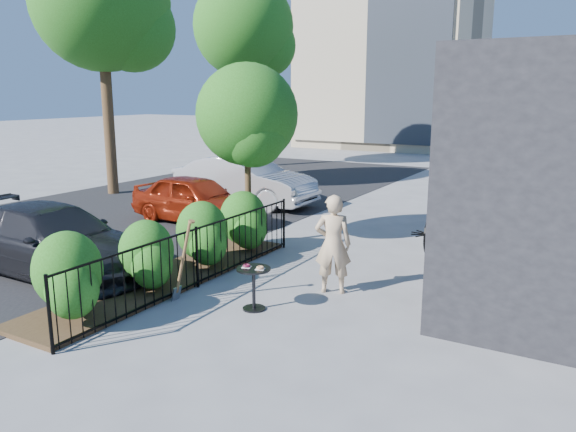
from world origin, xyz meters
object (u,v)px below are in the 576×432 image
Objects in this scene: woman at (333,244)px; car_silver at (244,181)px; shovel at (182,265)px; car_red at (196,199)px; street_tree_far at (244,33)px; street_tree_near at (102,10)px; patio_tree at (248,121)px; cafe_table at (254,281)px; car_darkgrey at (53,240)px.

woman is 8.03m from car_silver.
shovel is 5.80m from car_red.
street_tree_near is at bearing -90.00° from street_tree_far.
patio_tree is 5.42× the size of cafe_table.
car_darkgrey is (-5.00, -1.71, -0.21)m from woman.
street_tree_far is 11.38× the size of cafe_table.
street_tree_near reaches higher than shovel.
car_red reaches higher than cafe_table.
car_darkgrey is at bearing -174.25° from car_silver.
car_silver is at bearing 4.44° from car_darkgrey.
street_tree_near is at bearing 98.32° from car_silver.
cafe_table is (9.86, -14.33, -5.45)m from street_tree_far.
car_red is at bearing -51.88° from woman.
street_tree_near is at bearing 142.59° from shovel.
cafe_table is at bearing -32.68° from street_tree_near.
street_tree_far is at bearing -73.75° from woman.
street_tree_far is 5.74× the size of shovel.
shovel is 0.32× the size of car_darkgrey.
car_silver is at bearing 10.01° from car_red.
woman reaches higher than car_silver.
cafe_table is at bearing -128.75° from car_red.
patio_tree is at bearing -54.72° from woman.
woman is 5.29m from car_darkgrey.
street_tree_far is 1.84× the size of car_silver.
car_red is (-3.49, 4.63, -0.00)m from shovel.
street_tree_near reaches higher than woman.
car_silver reaches higher than shovel.
car_red is (5.19, -10.01, -5.29)m from street_tree_far.
car_silver is at bearing 125.74° from patio_tree.
street_tree_near is (-7.70, 3.20, 3.15)m from patio_tree.
patio_tree reaches higher than car_silver.
street_tree_near is 1.00× the size of street_tree_far.
woman is 2.53m from shovel.
car_red is (-4.67, 4.32, 0.16)m from cafe_table.
street_tree_far is 2.24× the size of car_red.
patio_tree is 1.06× the size of car_red.
street_tree_far is 17.82m from shovel.
street_tree_far reaches higher than car_silver.
car_darkgrey is at bearing -50.15° from street_tree_near.
cafe_table is at bearing -85.87° from car_darkgrey.
car_red is 4.71m from car_darkgrey.
car_darkgrey reaches higher than car_red.
street_tree_far is at bearing 34.34° from car_silver.
patio_tree reaches higher than cafe_table.
car_red is (5.19, -2.01, -5.29)m from street_tree_near.
car_silver is (-4.95, 7.00, 0.27)m from cafe_table.
car_darkgrey is at bearing -178.88° from shovel.
car_silver reaches higher than cafe_table.
car_darkgrey is at bearing -69.18° from street_tree_far.
woman is at bearing 61.28° from cafe_table.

